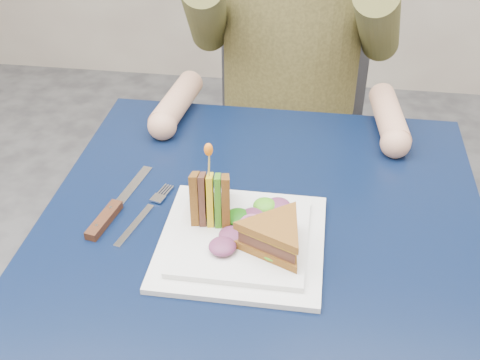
% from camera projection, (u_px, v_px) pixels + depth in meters
% --- Properties ---
extents(table, '(0.75, 0.75, 0.73)m').
position_uv_depth(table, '(262.00, 250.00, 1.07)').
color(table, black).
rests_on(table, ground).
extents(chair, '(0.42, 0.40, 0.93)m').
position_uv_depth(chair, '(290.00, 112.00, 1.71)').
color(chair, '#47474C').
rests_on(chair, ground).
extents(plate, '(0.26, 0.26, 0.02)m').
position_uv_depth(plate, '(242.00, 240.00, 0.96)').
color(plate, white).
rests_on(plate, table).
extents(sandwich_flat, '(0.17, 0.17, 0.05)m').
position_uv_depth(sandwich_flat, '(275.00, 236.00, 0.91)').
color(sandwich_flat, brown).
rests_on(sandwich_flat, plate).
extents(sandwich_upright, '(0.09, 0.14, 0.14)m').
position_uv_depth(sandwich_upright, '(210.00, 197.00, 0.97)').
color(sandwich_upright, brown).
rests_on(sandwich_upright, plate).
extents(fork, '(0.06, 0.18, 0.01)m').
position_uv_depth(fork, '(143.00, 215.00, 1.02)').
color(fork, silver).
rests_on(fork, table).
extents(knife, '(0.06, 0.22, 0.02)m').
position_uv_depth(knife, '(110.00, 213.00, 1.02)').
color(knife, silver).
rests_on(knife, table).
extents(toothpick, '(0.01, 0.01, 0.06)m').
position_uv_depth(toothpick, '(209.00, 165.00, 0.94)').
color(toothpick, tan).
rests_on(toothpick, sandwich_upright).
extents(toothpick_frill, '(0.01, 0.01, 0.02)m').
position_uv_depth(toothpick_frill, '(208.00, 150.00, 0.92)').
color(toothpick_frill, orange).
rests_on(toothpick_frill, sandwich_upright).
extents(lettuce_spill, '(0.15, 0.13, 0.02)m').
position_uv_depth(lettuce_spill, '(246.00, 226.00, 0.95)').
color(lettuce_spill, '#337A14').
rests_on(lettuce_spill, plate).
extents(onion_ring, '(0.04, 0.04, 0.02)m').
position_uv_depth(onion_ring, '(252.00, 226.00, 0.94)').
color(onion_ring, '#9E4C7A').
rests_on(onion_ring, plate).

